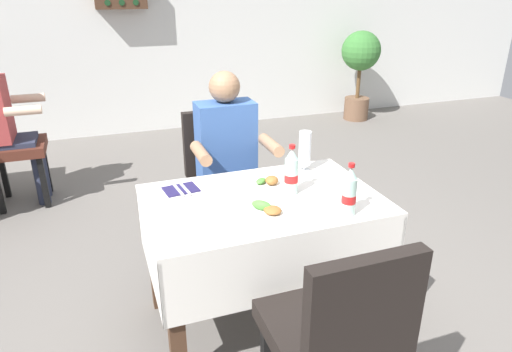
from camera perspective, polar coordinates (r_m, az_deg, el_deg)
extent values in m
plane|color=#66605B|center=(2.78, 3.41, -16.03)|extent=(11.00, 11.00, 0.00)
cube|color=silver|center=(5.88, -11.82, 19.52)|extent=(11.00, 0.12, 2.89)
cube|color=white|center=(2.30, 0.84, -2.98)|extent=(1.16, 0.76, 0.02)
cube|color=white|center=(2.08, 4.50, -11.43)|extent=(1.16, 0.02, 0.32)
cube|color=white|center=(2.69, -1.97, -2.98)|extent=(1.16, 0.02, 0.32)
cube|color=white|center=(2.27, -13.04, -8.92)|extent=(0.02, 0.76, 0.32)
cube|color=white|center=(2.61, 12.72, -4.42)|extent=(0.02, 0.76, 0.32)
cube|color=#472D1E|center=(2.13, -9.86, -17.82)|extent=(0.07, 0.07, 0.73)
cube|color=#472D1E|center=(2.46, 15.23, -12.09)|extent=(0.07, 0.07, 0.73)
cube|color=#472D1E|center=(2.65, -12.46, -9.05)|extent=(0.07, 0.07, 0.73)
cube|color=#472D1E|center=(2.92, 8.20, -5.50)|extent=(0.07, 0.07, 0.73)
cube|color=black|center=(2.99, -3.77, -1.97)|extent=(0.44, 0.44, 0.08)
cube|color=black|center=(3.12, -5.18, 4.19)|extent=(0.42, 0.06, 0.44)
cube|color=black|center=(2.93, -5.92, -8.47)|extent=(0.04, 0.04, 0.45)
cube|color=black|center=(3.02, 0.40, -7.38)|extent=(0.04, 0.04, 0.45)
cube|color=black|center=(3.22, -7.42, -5.48)|extent=(0.04, 0.04, 0.45)
cube|color=black|center=(3.30, -1.64, -4.57)|extent=(0.04, 0.04, 0.45)
cube|color=black|center=(1.92, 8.35, -18.29)|extent=(0.44, 0.44, 0.08)
cube|color=black|center=(1.59, 13.24, -16.57)|extent=(0.42, 0.06, 0.44)
cube|color=black|center=(2.27, 9.89, -19.62)|extent=(0.04, 0.04, 0.45)
cylinder|color=#282D42|center=(2.93, -3.63, -8.42)|extent=(0.10, 0.10, 0.45)
cylinder|color=#282D42|center=(2.97, -0.64, -7.89)|extent=(0.10, 0.10, 0.45)
cube|color=#282D42|center=(2.95, -3.16, -1.87)|extent=(0.34, 0.36, 0.12)
cube|color=#385B9E|center=(2.91, -3.75, 4.31)|extent=(0.36, 0.20, 0.50)
sphere|color=#997051|center=(2.82, -3.93, 10.97)|extent=(0.19, 0.19, 0.19)
cylinder|color=#997051|center=(2.64, -6.84, 2.81)|extent=(0.07, 0.26, 0.07)
cylinder|color=#997051|center=(2.76, 1.88, 3.86)|extent=(0.07, 0.26, 0.07)
cube|color=white|center=(2.13, 0.91, -4.66)|extent=(0.24, 0.24, 0.01)
ellipsoid|color=#4C8E38|center=(2.14, 0.69, -3.63)|extent=(0.10, 0.10, 0.05)
ellipsoid|color=#99602D|center=(2.11, 2.07, -4.26)|extent=(0.11, 0.11, 0.03)
cube|color=white|center=(2.45, 0.85, -0.84)|extent=(0.26, 0.26, 0.01)
ellipsoid|color=#99602D|center=(2.41, 1.97, -0.53)|extent=(0.09, 0.10, 0.04)
ellipsoid|color=#4C8E38|center=(2.42, 0.63, -0.63)|extent=(0.08, 0.07, 0.03)
cylinder|color=white|center=(2.64, 5.95, 0.75)|extent=(0.07, 0.07, 0.01)
cylinder|color=white|center=(2.63, 5.97, 1.11)|extent=(0.02, 0.02, 0.03)
cylinder|color=white|center=(2.59, 6.07, 3.43)|extent=(0.07, 0.07, 0.20)
cylinder|color=gold|center=(2.60, 6.06, 3.08)|extent=(0.06, 0.06, 0.16)
cylinder|color=silver|center=(2.14, 11.45, -2.53)|extent=(0.07, 0.07, 0.18)
cylinder|color=red|center=(2.14, 11.43, -2.75)|extent=(0.07, 0.07, 0.04)
cone|color=silver|center=(2.09, 11.70, 0.40)|extent=(0.06, 0.06, 0.05)
cylinder|color=red|center=(2.08, 11.77, 1.32)|extent=(0.03, 0.03, 0.02)
cylinder|color=silver|center=(2.31, 4.39, -0.03)|extent=(0.07, 0.07, 0.19)
cylinder|color=red|center=(2.32, 4.38, -0.25)|extent=(0.07, 0.07, 0.04)
cone|color=silver|center=(2.27, 4.48, 2.79)|extent=(0.06, 0.06, 0.05)
cylinder|color=red|center=(2.26, 4.51, 3.67)|extent=(0.03, 0.03, 0.02)
cube|color=#231E4C|center=(2.41, -9.29, -1.64)|extent=(0.19, 0.15, 0.01)
cube|color=silver|center=(2.40, -9.71, -1.56)|extent=(0.04, 0.19, 0.01)
cube|color=silver|center=(2.41, -8.89, -1.41)|extent=(0.04, 0.19, 0.01)
cube|color=#4C2319|center=(4.26, -27.51, 3.11)|extent=(0.44, 0.44, 0.08)
cube|color=black|center=(4.17, -24.81, -0.72)|extent=(0.04, 0.04, 0.45)
cube|color=black|center=(4.48, -24.56, 0.92)|extent=(0.04, 0.04, 0.45)
cube|color=black|center=(4.53, -28.80, 0.34)|extent=(0.04, 0.04, 0.45)
cylinder|color=#282D42|center=(4.25, -25.11, -0.31)|extent=(0.10, 0.10, 0.45)
cylinder|color=#282D42|center=(4.40, -24.98, 0.46)|extent=(0.10, 0.10, 0.45)
cube|color=#282D42|center=(4.26, -27.83, 3.33)|extent=(0.36, 0.34, 0.12)
cylinder|color=beige|center=(3.95, -26.90, 7.24)|extent=(0.26, 0.07, 0.07)
cylinder|color=beige|center=(4.36, -26.38, 8.63)|extent=(0.26, 0.07, 0.07)
cylinder|color=brown|center=(6.53, 12.31, 8.19)|extent=(0.33, 0.33, 0.30)
cylinder|color=brown|center=(6.45, 12.58, 11.27)|extent=(0.05, 0.05, 0.42)
sphere|color=#387533|center=(6.38, 12.90, 14.90)|extent=(0.51, 0.51, 0.51)
cylinder|color=#193D1E|center=(5.62, -17.97, 19.77)|extent=(0.06, 0.14, 0.06)
cylinder|color=#193D1E|center=(5.63, -16.36, 19.95)|extent=(0.06, 0.14, 0.06)
cylinder|color=#193D1E|center=(5.64, -14.75, 20.12)|extent=(0.06, 0.14, 0.06)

